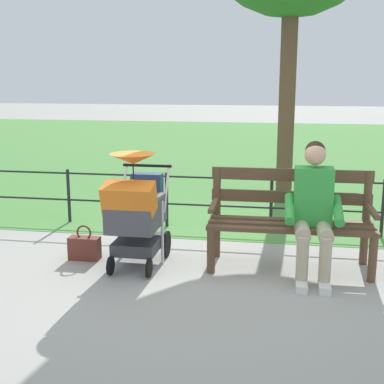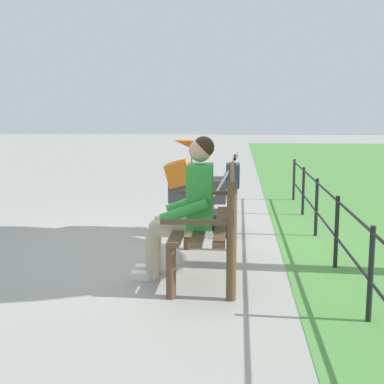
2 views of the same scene
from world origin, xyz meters
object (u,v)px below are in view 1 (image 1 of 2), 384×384
at_px(park_bench, 290,215).
at_px(person_on_bench, 314,206).
at_px(handbag, 85,248).
at_px(stroller, 136,209).

relative_size(park_bench, person_on_bench, 1.26).
distance_m(park_bench, person_on_bench, 0.34).
bearing_deg(handbag, park_bench, -175.30).
height_order(stroller, handbag, stroller).
distance_m(park_bench, stroller, 1.52).
bearing_deg(stroller, park_bench, -169.70).
bearing_deg(park_bench, handbag, 4.70).
distance_m(person_on_bench, handbag, 2.36).
relative_size(person_on_bench, handbag, 3.45).
bearing_deg(person_on_bench, handbag, -1.27).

